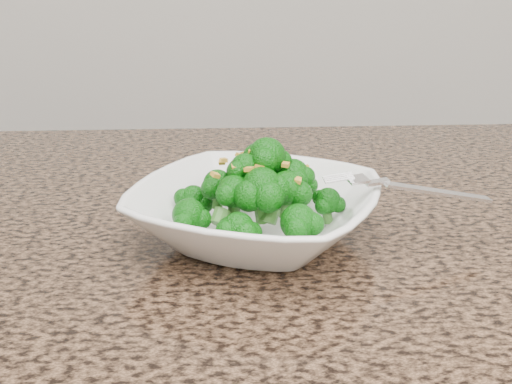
{
  "coord_description": "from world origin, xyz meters",
  "views": [
    {
      "loc": [
        -0.06,
        -0.21,
        1.16
      ],
      "look_at": [
        -0.02,
        0.36,
        0.95
      ],
      "focal_mm": 45.0,
      "sensor_mm": 36.0,
      "label": 1
    }
  ],
  "objects": [
    {
      "name": "broccoli_pile",
      "position": [
        -0.02,
        0.36,
        0.99
      ],
      "size": [
        0.2,
        0.2,
        0.06
      ],
      "primitive_type": null,
      "color": "#0D660B",
      "rests_on": "bowl"
    },
    {
      "name": "bowl",
      "position": [
        -0.02,
        0.36,
        0.93
      ],
      "size": [
        0.3,
        0.3,
        0.06
      ],
      "primitive_type": "imported",
      "rotation": [
        0.0,
        0.0,
        -0.42
      ],
      "color": "white",
      "rests_on": "granite_counter"
    },
    {
      "name": "granite_counter",
      "position": [
        0.0,
        0.3,
        0.89
      ],
      "size": [
        1.64,
        1.04,
        0.03
      ],
      "primitive_type": "cube",
      "color": "brown",
      "rests_on": "cabinet"
    },
    {
      "name": "garlic_topping",
      "position": [
        -0.02,
        0.36,
        1.02
      ],
      "size": [
        0.12,
        0.12,
        0.01
      ],
      "primitive_type": null,
      "color": "gold",
      "rests_on": "broccoli_pile"
    },
    {
      "name": "fork",
      "position": [
        0.09,
        0.35,
        0.96
      ],
      "size": [
        0.18,
        0.05,
        0.01
      ],
      "primitive_type": null,
      "rotation": [
        0.0,
        0.0,
        0.13
      ],
      "color": "silver",
      "rests_on": "bowl"
    }
  ]
}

